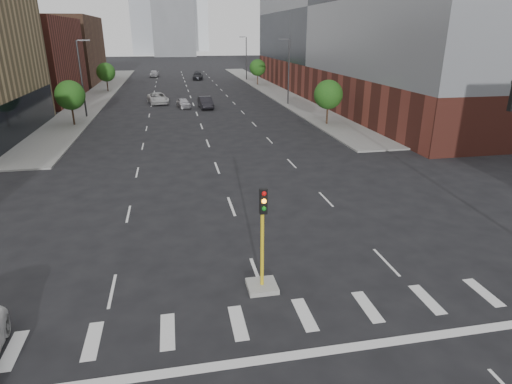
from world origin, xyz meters
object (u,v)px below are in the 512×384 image
object	(u,v)px
car_far_left	(158,98)
car_distant	(154,73)
median_traffic_signal	(262,268)
car_near_left	(183,103)
car_mid_right	(206,103)
car_deep_right	(198,76)

from	to	relation	value
car_far_left	car_distant	bearing A→B (deg)	82.73
median_traffic_signal	car_far_left	bearing A→B (deg)	95.67
median_traffic_signal	car_near_left	distance (m)	46.23
car_mid_right	car_distant	bearing A→B (deg)	95.88
car_mid_right	car_far_left	size ratio (longest dim) A/B	0.85
median_traffic_signal	car_deep_right	xyz separation A→B (m)	(3.06, 84.61, -0.18)
car_mid_right	car_distant	size ratio (longest dim) A/B	1.00
car_near_left	car_deep_right	size ratio (longest dim) A/B	0.71
median_traffic_signal	car_distant	bearing A→B (deg)	94.11
car_distant	car_mid_right	bearing A→B (deg)	-75.49
car_near_left	car_deep_right	world-z (taller)	car_deep_right
car_near_left	car_mid_right	size ratio (longest dim) A/B	0.81
car_distant	car_far_left	bearing A→B (deg)	-83.02
car_mid_right	car_far_left	xyz separation A→B (m)	(-6.54, 5.56, -0.01)
car_mid_right	car_far_left	bearing A→B (deg)	135.77
car_deep_right	car_distant	xyz separation A→B (m)	(-9.74, 8.16, 0.01)
car_near_left	car_mid_right	world-z (taller)	car_mid_right
median_traffic_signal	car_deep_right	size ratio (longest dim) A/B	0.80
car_mid_right	car_deep_right	bearing A→B (deg)	83.86
car_distant	median_traffic_signal	bearing A→B (deg)	-81.13
car_near_left	car_mid_right	bearing A→B (deg)	-27.78
car_far_left	car_distant	distance (m)	42.04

